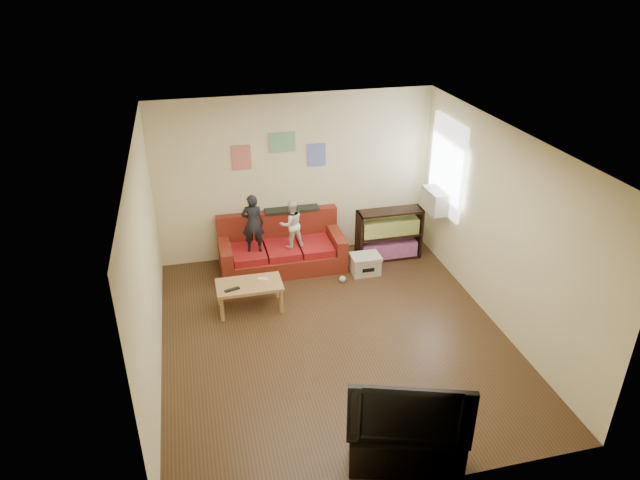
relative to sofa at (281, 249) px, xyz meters
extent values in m
cube|color=#47301C|center=(0.34, -2.07, -0.30)|extent=(4.50, 5.00, 0.01)
cube|color=white|center=(0.34, -2.07, 2.41)|extent=(4.50, 5.00, 0.01)
cube|color=beige|center=(0.34, 0.44, 1.06)|extent=(4.50, 0.01, 2.70)
cube|color=beige|center=(0.34, -4.57, 1.06)|extent=(4.50, 0.01, 2.70)
cube|color=beige|center=(-1.91, -2.07, 1.06)|extent=(0.01, 5.00, 2.70)
cube|color=beige|center=(2.60, -2.07, 1.06)|extent=(0.01, 5.00, 2.70)
cube|color=maroon|center=(0.00, -0.07, -0.14)|extent=(1.98, 0.89, 0.30)
cube|color=maroon|center=(0.00, 0.29, 0.28)|extent=(1.98, 0.18, 0.54)
cube|color=maroon|center=(-0.90, -0.07, 0.13)|extent=(0.18, 0.89, 0.25)
cube|color=maroon|center=(0.90, -0.07, 0.13)|extent=(0.18, 0.89, 0.25)
cube|color=maroon|center=(-0.54, -0.14, 0.06)|extent=(0.51, 0.67, 0.12)
cube|color=maroon|center=(0.00, -0.14, 0.06)|extent=(0.51, 0.67, 0.12)
cube|color=maroon|center=(0.54, -0.14, 0.06)|extent=(0.51, 0.67, 0.12)
cube|color=black|center=(0.25, 0.29, 0.56)|extent=(0.89, 0.22, 0.04)
imported|color=black|center=(-0.45, -0.17, 0.60)|extent=(0.38, 0.28, 0.94)
imported|color=white|center=(0.15, -0.17, 0.52)|extent=(0.43, 0.36, 0.79)
cube|color=tan|center=(-0.66, -1.15, 0.10)|extent=(0.93, 0.51, 0.05)
cylinder|color=tan|center=(-1.08, -1.36, -0.11)|extent=(0.06, 0.06, 0.37)
cylinder|color=tan|center=(-0.24, -1.36, -0.11)|extent=(0.06, 0.06, 0.37)
cylinder|color=tan|center=(-1.08, -0.94, -0.11)|extent=(0.06, 0.06, 0.37)
cylinder|color=tan|center=(-0.24, -0.94, -0.11)|extent=(0.06, 0.06, 0.37)
cube|color=black|center=(-0.91, -1.27, 0.14)|extent=(0.22, 0.11, 0.02)
cube|color=white|center=(-0.46, -1.10, 0.14)|extent=(0.16, 0.08, 0.03)
cube|color=black|center=(1.26, -0.15, 0.14)|extent=(0.03, 0.32, 0.86)
cube|color=black|center=(2.31, -0.15, 0.14)|extent=(0.03, 0.32, 0.86)
cube|color=black|center=(1.78, -0.15, -0.28)|extent=(1.08, 0.32, 0.03)
cube|color=black|center=(1.78, -0.15, 0.55)|extent=(1.08, 0.32, 0.03)
cube|color=black|center=(1.78, -0.15, 0.14)|extent=(1.01, 0.32, 0.03)
cube|color=#8C3F7D|center=(1.78, -0.15, -0.13)|extent=(0.95, 0.27, 0.26)
cube|color=olive|center=(1.78, -0.15, 0.28)|extent=(0.95, 0.27, 0.26)
cube|color=white|center=(2.56, -0.42, 1.35)|extent=(0.04, 1.08, 1.48)
cube|color=#B7B2A3|center=(2.44, -0.42, 0.79)|extent=(0.28, 0.55, 0.35)
cube|color=#D87266|center=(-0.51, 0.42, 1.46)|extent=(0.30, 0.01, 0.40)
cube|color=#72B27F|center=(0.14, 0.42, 1.66)|extent=(0.42, 0.01, 0.32)
cube|color=#727FCC|center=(0.69, 0.42, 1.41)|extent=(0.30, 0.01, 0.38)
cube|color=beige|center=(1.25, -0.56, -0.16)|extent=(0.44, 0.33, 0.26)
cube|color=beige|center=(1.25, -0.56, 0.00)|extent=(0.46, 0.35, 0.05)
cube|color=black|center=(1.25, -0.73, -0.15)|extent=(0.20, 0.00, 0.07)
cube|color=black|center=(0.48, -4.32, -0.08)|extent=(1.17, 0.67, 0.42)
imported|color=black|center=(0.48, -4.32, 0.47)|extent=(1.17, 0.52, 0.68)
sphere|color=beige|center=(0.83, -0.75, -0.24)|extent=(0.12, 0.12, 0.10)
camera|label=1|loc=(-1.30, -8.07, 4.33)|focal=32.00mm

